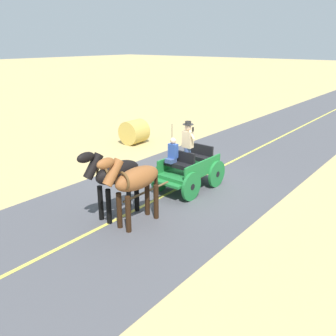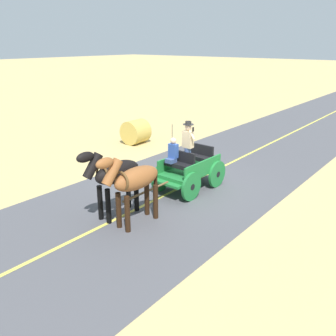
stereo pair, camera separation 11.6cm
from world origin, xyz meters
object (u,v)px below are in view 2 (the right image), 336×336
at_px(horse_drawn_carriage, 188,167).
at_px(horse_off_side, 115,174).
at_px(hay_bale, 136,132).
at_px(horse_near_side, 134,181).

relative_size(horse_drawn_carriage, horse_off_side, 2.04).
bearing_deg(horse_off_side, hay_bale, -50.23).
bearing_deg(hay_bale, horse_drawn_carriage, 150.02).
bearing_deg(hay_bale, horse_near_side, 133.67).
distance_m(horse_near_side, hay_bale, 8.76).
height_order(horse_drawn_carriage, hay_bale, horse_drawn_carriage).
xyz_separation_m(horse_drawn_carriage, hay_bale, (5.69, -3.28, -0.22)).
bearing_deg(horse_drawn_carriage, hay_bale, -29.98).
bearing_deg(horse_off_side, horse_drawn_carriage, -98.28).
relative_size(horse_near_side, horse_off_side, 1.00).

